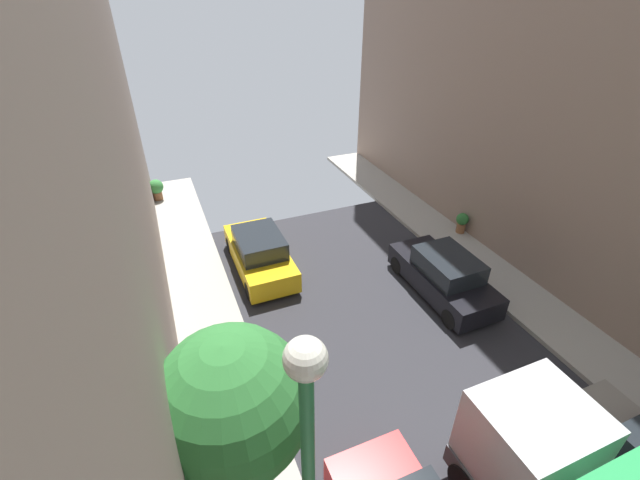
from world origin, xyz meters
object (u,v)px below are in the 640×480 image
object	(u,v)px
potted_plant_0	(462,222)
potted_plant_1	(156,188)
parked_car_left_4	(260,253)
lamp_post	(309,478)
parked_car_right_3	(444,275)
street_tree_0	(232,405)

from	to	relation	value
potted_plant_0	potted_plant_1	world-z (taller)	potted_plant_1
parked_car_left_4	lamp_post	bearing A→B (deg)	-100.69
parked_car_left_4	potted_plant_1	bearing A→B (deg)	112.99
lamp_post	parked_car_left_4	bearing A→B (deg)	79.31
potted_plant_0	parked_car_right_3	bearing A→B (deg)	-136.75
parked_car_right_3	potted_plant_1	size ratio (longest dim) A/B	4.16
parked_car_left_4	parked_car_right_3	world-z (taller)	same
parked_car_left_4	parked_car_right_3	size ratio (longest dim) A/B	1.00
parked_car_left_4	potted_plant_0	bearing A→B (deg)	-5.61
parked_car_left_4	parked_car_right_3	bearing A→B (deg)	-34.38
potted_plant_0	lamp_post	world-z (taller)	lamp_post
street_tree_0	lamp_post	bearing A→B (deg)	-71.39
parked_car_right_3	potted_plant_0	xyz separation A→B (m)	(3.04, 2.86, -0.07)
parked_car_right_3	street_tree_0	distance (m)	9.62
parked_car_right_3	street_tree_0	world-z (taller)	street_tree_0
potted_plant_1	parked_car_left_4	bearing A→B (deg)	-67.01
potted_plant_1	street_tree_0	bearing A→B (deg)	-87.82
potted_plant_1	lamp_post	size ratio (longest dim) A/B	0.16
parked_car_left_4	potted_plant_0	xyz separation A→B (m)	(8.44, -0.83, -0.07)
parked_car_left_4	potted_plant_1	size ratio (longest dim) A/B	4.16
lamp_post	parked_car_right_3	bearing A→B (deg)	41.11
street_tree_0	potted_plant_0	distance (m)	13.60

